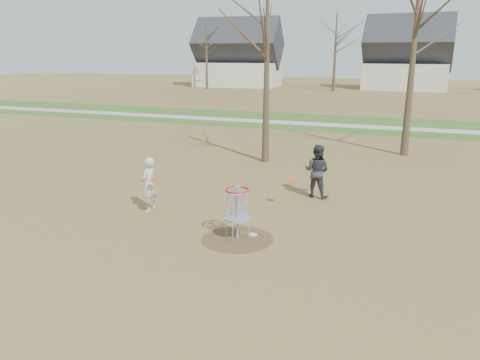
# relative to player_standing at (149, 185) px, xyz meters

# --- Properties ---
(ground) EXTENTS (160.00, 160.00, 0.00)m
(ground) POSITION_rel_player_standing_xyz_m (3.18, -1.10, -0.80)
(ground) COLOR brown
(ground) RESTS_ON ground
(green_band) EXTENTS (160.00, 8.00, 0.01)m
(green_band) POSITION_rel_player_standing_xyz_m (3.18, 19.90, -0.80)
(green_band) COLOR #2D5119
(green_band) RESTS_ON ground
(footpath) EXTENTS (160.00, 1.50, 0.01)m
(footpath) POSITION_rel_player_standing_xyz_m (3.18, 18.90, -0.79)
(footpath) COLOR #9E9E99
(footpath) RESTS_ON green_band
(dirt_circle) EXTENTS (1.80, 1.80, 0.01)m
(dirt_circle) POSITION_rel_player_standing_xyz_m (3.18, -1.10, -0.80)
(dirt_circle) COLOR #47331E
(dirt_circle) RESTS_ON ground
(player_standing) EXTENTS (0.40, 0.60, 1.60)m
(player_standing) POSITION_rel_player_standing_xyz_m (0.00, 0.00, 0.00)
(player_standing) COLOR silver
(player_standing) RESTS_ON ground
(player_throwing) EXTENTS (0.92, 0.77, 1.72)m
(player_throwing) POSITION_rel_player_standing_xyz_m (4.26, 3.12, 0.06)
(player_throwing) COLOR #2F2F34
(player_throwing) RESTS_ON ground
(disc_grounded) EXTENTS (0.22, 0.22, 0.02)m
(disc_grounded) POSITION_rel_player_standing_xyz_m (3.46, -0.73, -0.78)
(disc_grounded) COLOR silver
(disc_grounded) RESTS_ON dirt_circle
(discs_in_play) EXTENTS (3.65, 2.17, 0.14)m
(discs_in_play) POSITION_rel_player_standing_xyz_m (2.11, 0.78, 0.17)
(discs_in_play) COLOR #EA510C
(discs_in_play) RESTS_ON ground
(disc_golf_basket) EXTENTS (0.64, 0.64, 1.35)m
(disc_golf_basket) POSITION_rel_player_standing_xyz_m (3.18, -1.10, 0.11)
(disc_golf_basket) COLOR #9EA3AD
(disc_golf_basket) RESTS_ON ground
(bare_trees) EXTENTS (52.62, 44.98, 9.00)m
(bare_trees) POSITION_rel_player_standing_xyz_m (4.96, 34.68, 4.54)
(bare_trees) COLOR #382B1E
(bare_trees) RESTS_ON ground
(houses_row) EXTENTS (56.51, 10.01, 7.26)m
(houses_row) POSITION_rel_player_standing_xyz_m (7.50, 51.46, 2.72)
(houses_row) COLOR silver
(houses_row) RESTS_ON ground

